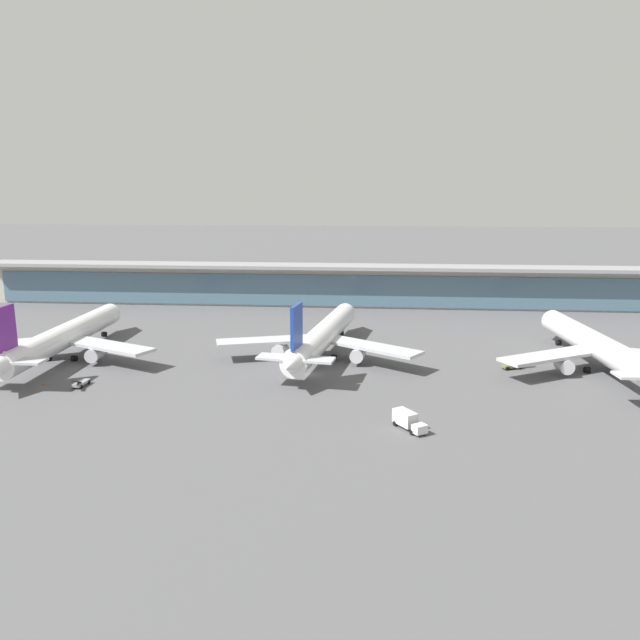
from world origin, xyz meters
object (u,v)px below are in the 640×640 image
(safety_cone_charlie, at_px, (44,383))
(airliner_centre_stand, at_px, (322,336))
(service_truck_near_nose_grey, at_px, (81,383))
(service_truck_under_wing_white, at_px, (408,420))
(airliner_left_stand, at_px, (63,337))
(service_truck_by_tail_olive, at_px, (513,366))
(airliner_right_stand, at_px, (600,347))

(safety_cone_charlie, bearing_deg, airliner_centre_stand, 24.90)
(service_truck_near_nose_grey, distance_m, service_truck_under_wing_white, 71.08)
(airliner_left_stand, xyz_separation_m, service_truck_under_wing_white, (83.13, -38.70, -3.95))
(service_truck_near_nose_grey, xyz_separation_m, service_truck_by_tail_olive, (95.49, 21.73, 0.00))
(service_truck_near_nose_grey, distance_m, service_truck_by_tail_olive, 97.93)
(airliner_left_stand, relative_size, service_truck_under_wing_white, 9.20)
(airliner_left_stand, xyz_separation_m, service_truck_near_nose_grey, (14.35, -20.79, -4.83))
(airliner_centre_stand, distance_m, airliner_right_stand, 65.42)
(service_truck_near_nose_grey, bearing_deg, airliner_right_stand, 10.88)
(airliner_left_stand, distance_m, safety_cone_charlie, 21.68)
(service_truck_under_wing_white, height_order, safety_cone_charlie, service_truck_under_wing_white)
(airliner_right_stand, bearing_deg, safety_cone_charlie, -170.12)
(airliner_right_stand, distance_m, service_truck_under_wing_white, 61.27)
(airliner_left_stand, bearing_deg, service_truck_near_nose_grey, -55.40)
(airliner_right_stand, xyz_separation_m, service_truck_by_tail_olive, (-19.52, -0.38, -4.83))
(service_truck_near_nose_grey, distance_m, safety_cone_charlie, 8.69)
(airliner_left_stand, height_order, service_truck_under_wing_white, airliner_left_stand)
(airliner_right_stand, xyz_separation_m, service_truck_near_nose_grey, (-115.01, -22.11, -4.83))
(airliner_centre_stand, height_order, service_truck_near_nose_grey, airliner_centre_stand)
(service_truck_near_nose_grey, relative_size, safety_cone_charlie, 9.79)
(airliner_right_stand, height_order, service_truck_by_tail_olive, airliner_right_stand)
(service_truck_under_wing_white, bearing_deg, safety_cone_charlie, 166.59)
(service_truck_near_nose_grey, bearing_deg, safety_cone_charlie, 176.26)
(service_truck_near_nose_grey, relative_size, service_truck_under_wing_white, 0.94)
(airliner_left_stand, height_order, airliner_centre_stand, same)
(service_truck_near_nose_grey, relative_size, service_truck_by_tail_olive, 1.00)
(airliner_centre_stand, xyz_separation_m, service_truck_under_wing_white, (18.96, -45.61, -3.95))
(airliner_left_stand, bearing_deg, airliner_centre_stand, 6.15)
(service_truck_near_nose_grey, height_order, service_truck_by_tail_olive, same)
(service_truck_under_wing_white, distance_m, service_truck_by_tail_olive, 47.80)
(airliner_centre_stand, distance_m, service_truck_near_nose_grey, 57.22)
(service_truck_near_nose_grey, xyz_separation_m, service_truck_under_wing_white, (68.78, -17.90, 0.88))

